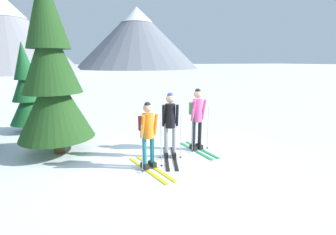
{
  "coord_description": "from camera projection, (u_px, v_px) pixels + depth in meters",
  "views": [
    {
      "loc": [
        -2.25,
        -5.99,
        2.61
      ],
      "look_at": [
        0.17,
        0.35,
        1.05
      ],
      "focal_mm": 26.4,
      "sensor_mm": 36.0,
      "label": 1
    }
  ],
  "objects": [
    {
      "name": "skier_in_pink",
      "position": [
        197.0,
        115.0,
        7.23
      ],
      "size": [
        0.61,
        1.66,
        1.84
      ],
      "color": "green",
      "rests_on": "ground"
    },
    {
      "name": "skier_in_black",
      "position": [
        170.0,
        122.0,
        6.64
      ],
      "size": [
        0.8,
        1.7,
        1.8
      ],
      "color": "black",
      "rests_on": "ground"
    },
    {
      "name": "skier_in_orange",
      "position": [
        148.0,
        132.0,
        5.97
      ],
      "size": [
        0.73,
        1.8,
        1.67
      ],
      "color": "yellow",
      "rests_on": "ground"
    },
    {
      "name": "ground_plane",
      "position": [
        167.0,
        158.0,
        6.82
      ],
      "size": [
        400.0,
        400.0,
        0.0
      ],
      "primitive_type": "plane",
      "color": "white"
    },
    {
      "name": "mountain_ridge_distant",
      "position": [
        110.0,
        37.0,
        75.54
      ],
      "size": [
        70.58,
        57.69,
        20.32
      ],
      "color": "gray",
      "rests_on": "ground"
    },
    {
      "name": "pine_tree_near",
      "position": [
        27.0,
        92.0,
        9.07
      ],
      "size": [
        1.37,
        1.37,
        3.3
      ],
      "color": "#51381E",
      "rests_on": "ground"
    },
    {
      "name": "pine_tree_mid",
      "position": [
        52.0,
        74.0,
        6.68
      ],
      "size": [
        2.04,
        2.04,
        4.94
      ],
      "color": "#51381E",
      "rests_on": "ground"
    }
  ]
}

